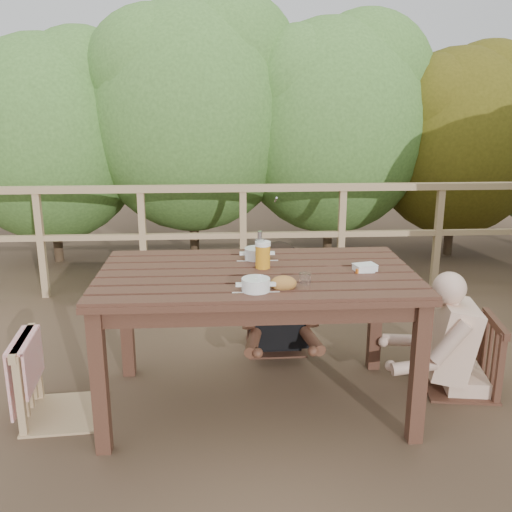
{
  "coord_description": "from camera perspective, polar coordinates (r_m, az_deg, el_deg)",
  "views": [
    {
      "loc": [
        -0.19,
        -3.06,
        1.77
      ],
      "look_at": [
        0.0,
        0.05,
        0.9
      ],
      "focal_mm": 40.36,
      "sensor_mm": 36.0,
      "label": 1
    }
  ],
  "objects": [
    {
      "name": "ground",
      "position": [
        3.54,
        0.05,
        -14.41
      ],
      "size": [
        60.0,
        60.0,
        0.0
      ],
      "primitive_type": "plane",
      "color": "brown",
      "rests_on": "ground"
    },
    {
      "name": "table",
      "position": [
        3.35,
        0.05,
        -8.4
      ],
      "size": [
        1.75,
        0.99,
        0.81
      ],
      "primitive_type": "cube",
      "color": "#3C2319",
      "rests_on": "ground"
    },
    {
      "name": "chair_left",
      "position": [
        3.4,
        -18.87,
        -7.98
      ],
      "size": [
        0.49,
        0.49,
        0.91
      ],
      "primitive_type": "cube",
      "rotation": [
        0.0,
        0.0,
        1.65
      ],
      "color": "#A4845D",
      "rests_on": "ground"
    },
    {
      "name": "chair_far",
      "position": [
        4.1,
        1.99,
        -3.77
      ],
      "size": [
        0.42,
        0.42,
        0.82
      ],
      "primitive_type": "cube",
      "rotation": [
        0.0,
        0.0,
        0.02
      ],
      "color": "#3C2319",
      "rests_on": "ground"
    },
    {
      "name": "chair_right",
      "position": [
        3.75,
        19.91,
        -6.25
      ],
      "size": [
        0.49,
        0.49,
        0.87
      ],
      "primitive_type": "cube",
      "rotation": [
        0.0,
        0.0,
        -1.72
      ],
      "color": "#3C2319",
      "rests_on": "ground"
    },
    {
      "name": "woman",
      "position": [
        4.05,
        2.0,
        -0.78
      ],
      "size": [
        0.52,
        0.63,
        1.25
      ],
      "primitive_type": null,
      "rotation": [
        0.0,
        0.0,
        3.16
      ],
      "color": "black",
      "rests_on": "ground"
    },
    {
      "name": "diner_right",
      "position": [
        3.7,
        20.6,
        -3.56
      ],
      "size": [
        0.68,
        0.58,
        1.24
      ],
      "primitive_type": null,
      "rotation": [
        0.0,
        0.0,
        1.42
      ],
      "color": "#D4AA90",
      "rests_on": "ground"
    },
    {
      "name": "railing",
      "position": [
        5.22,
        -1.28,
        1.58
      ],
      "size": [
        5.6,
        0.1,
        1.01
      ],
      "primitive_type": "cube",
      "color": "#A4845D",
      "rests_on": "ground"
    },
    {
      "name": "hedge_row",
      "position": [
        6.29,
        2.01,
        16.8
      ],
      "size": [
        6.6,
        1.6,
        3.8
      ],
      "primitive_type": null,
      "color": "#3E6429",
      "rests_on": "ground"
    },
    {
      "name": "soup_near",
      "position": [
        2.88,
        -0.02,
        -3.0
      ],
      "size": [
        0.24,
        0.24,
        0.08
      ],
      "primitive_type": "cylinder",
      "color": "white",
      "rests_on": "table"
    },
    {
      "name": "soup_far",
      "position": [
        3.43,
        0.12,
        0.12
      ],
      "size": [
        0.25,
        0.25,
        0.08
      ],
      "primitive_type": "cylinder",
      "color": "white",
      "rests_on": "table"
    },
    {
      "name": "bread_roll",
      "position": [
        2.92,
        2.74,
        -2.73
      ],
      "size": [
        0.14,
        0.1,
        0.08
      ],
      "primitive_type": "ellipsoid",
      "color": "#AD6E33",
      "rests_on": "table"
    },
    {
      "name": "beer_glass",
      "position": [
        3.24,
        0.68,
        -0.02
      ],
      "size": [
        0.09,
        0.09,
        0.17
      ],
      "primitive_type": "cylinder",
      "color": "gold",
      "rests_on": "table"
    },
    {
      "name": "bottle",
      "position": [
        3.24,
        0.38,
        0.5
      ],
      "size": [
        0.05,
        0.05,
        0.23
      ],
      "primitive_type": "cylinder",
      "color": "silver",
      "rests_on": "table"
    },
    {
      "name": "tumbler",
      "position": [
        2.99,
        4.88,
        -2.42
      ],
      "size": [
        0.06,
        0.06,
        0.08
      ],
      "primitive_type": "cylinder",
      "color": "white",
      "rests_on": "table"
    },
    {
      "name": "butter_tub",
      "position": [
        3.27,
        10.74,
        -1.25
      ],
      "size": [
        0.14,
        0.12,
        0.05
      ],
      "primitive_type": "cube",
      "rotation": [
        0.0,
        0.0,
        0.24
      ],
      "color": "white",
      "rests_on": "table"
    }
  ]
}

